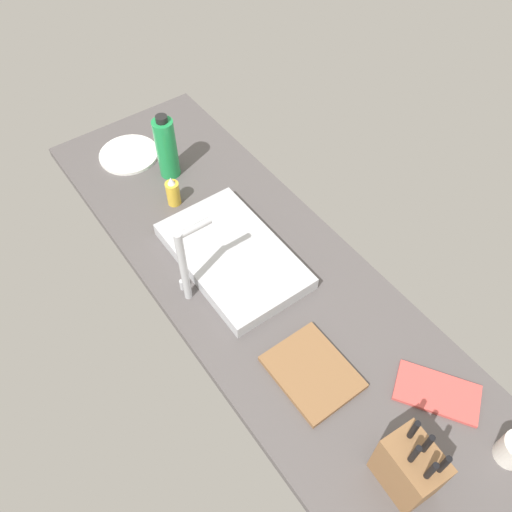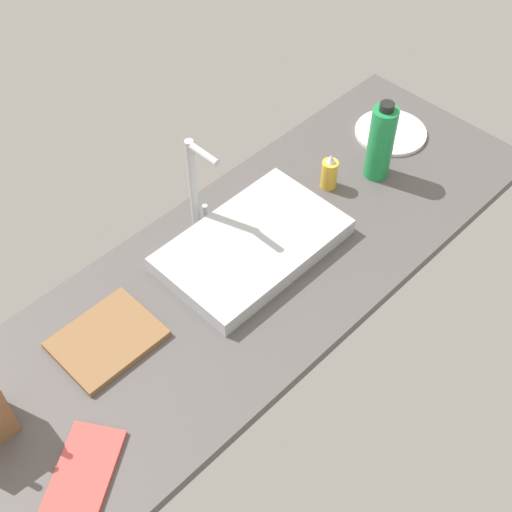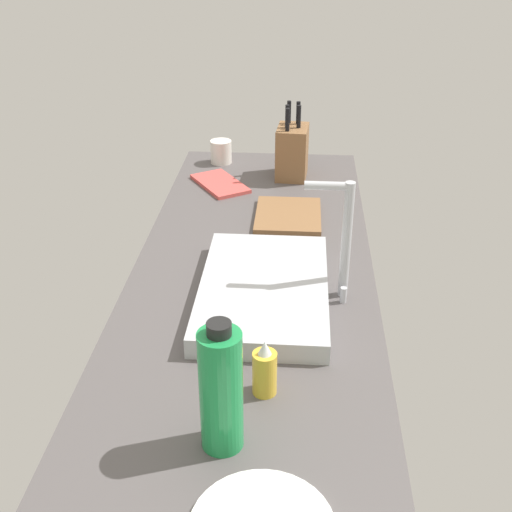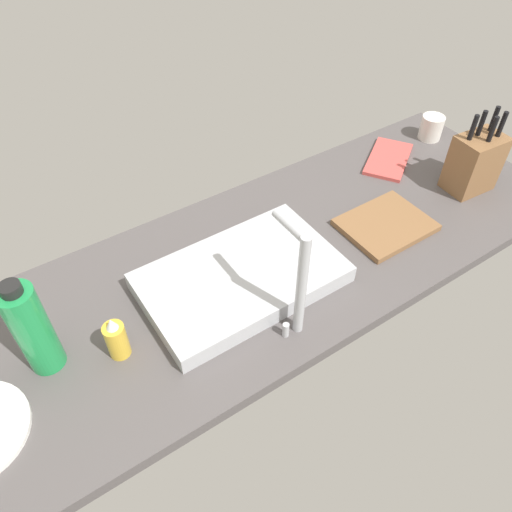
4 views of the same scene
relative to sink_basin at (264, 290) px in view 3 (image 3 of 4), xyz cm
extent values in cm
cube|color=#514C4C|center=(-7.56, -3.78, -4.19)|extent=(191.92, 63.05, 3.50)
cube|color=#B7BABF|center=(0.00, 0.00, 0.00)|extent=(49.62, 30.41, 4.87)
cylinder|color=#B7BABF|center=(-3.51, 19.09, 12.33)|extent=(2.40, 2.40, 29.54)
cylinder|color=#B7BABF|center=(-3.51, 13.93, 26.10)|extent=(2.00, 10.32, 2.00)
cylinder|color=#B7BABF|center=(-0.01, 19.09, -0.44)|extent=(1.60, 1.60, 4.00)
cube|color=brown|center=(-80.44, 4.77, 6.44)|extent=(14.77, 11.25, 17.75)
cylinder|color=black|center=(-85.06, 3.24, 19.15)|extent=(1.50, 1.50, 7.66)
cylinder|color=black|center=(-84.39, 6.41, 19.15)|extent=(1.50, 1.50, 7.66)
cylinder|color=black|center=(-80.07, 2.81, 19.15)|extent=(1.50, 1.50, 7.66)
cylinder|color=black|center=(-79.95, 6.69, 19.15)|extent=(1.50, 1.50, 7.66)
cylinder|color=black|center=(-76.18, 3.02, 19.15)|extent=(1.50, 1.50, 7.66)
cube|color=brown|center=(-46.03, 4.59, -1.54)|extent=(24.65, 19.77, 1.80)
cylinder|color=gold|center=(33.89, 2.20, 2.21)|extent=(4.84, 4.84, 9.28)
cone|color=silver|center=(33.89, 2.20, 8.25)|extent=(2.66, 2.66, 2.80)
cylinder|color=#1E8E47|center=(48.13, -4.38, 9.36)|extent=(7.57, 7.57, 23.59)
cylinder|color=black|center=(48.13, -4.38, 22.26)|extent=(4.16, 4.16, 2.20)
cube|color=#CC4C47|center=(-70.54, -19.23, -1.84)|extent=(25.45, 22.51, 1.20)
cylinder|color=silver|center=(-92.34, -21.41, 1.73)|extent=(7.72, 7.72, 8.34)
camera|label=1|loc=(-88.39, 54.52, 132.10)|focal=36.40mm
camera|label=2|loc=(-88.26, -88.63, 141.20)|focal=48.99mm
camera|label=3|loc=(133.07, 7.69, 82.39)|focal=45.63mm
camera|label=4|loc=(43.40, 71.75, 92.59)|focal=34.64mm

